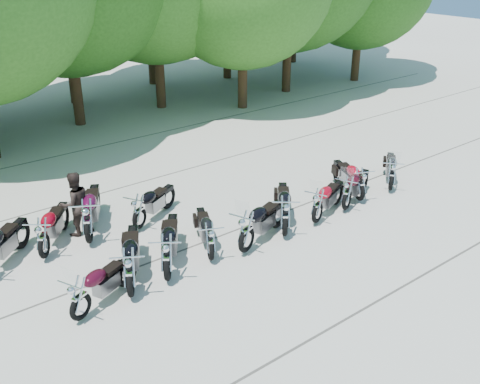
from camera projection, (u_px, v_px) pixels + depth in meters
ground at (277, 250)px, 14.25m from camera, size 90.00×90.00×0.00m
motorcycle_0 at (79, 297)px, 11.40m from camera, size 2.15×1.41×1.17m
motorcycle_1 at (129, 271)px, 12.11m from camera, size 1.88×2.44×1.36m
motorcycle_2 at (167, 256)px, 12.70m from camera, size 2.00×2.35×1.35m
motorcycle_3 at (210, 240)px, 13.54m from camera, size 1.48×2.12×1.16m
motorcycle_4 at (246, 230)px, 13.84m from camera, size 2.43×1.46×1.32m
motorcycle_5 at (285, 215)px, 14.62m from camera, size 2.05×2.24×1.32m
motorcycle_6 at (318, 205)px, 15.31m from camera, size 2.18×1.36×1.18m
motorcycle_7 at (347, 192)px, 16.04m from camera, size 2.22×1.43×1.21m
motorcycle_8 at (360, 183)px, 16.62m from camera, size 1.47×2.23×1.21m
motorcycle_9 at (392, 174)px, 17.30m from camera, size 2.03×1.82×1.19m
motorcycle_11 at (43, 237)px, 13.61m from camera, size 1.90×2.15×1.25m
motorcycle_12 at (88, 220)px, 14.24m from camera, size 1.94×2.55×1.42m
motorcycle_13 at (139, 211)px, 15.00m from camera, size 2.14×1.53×1.18m
rider_1 at (75, 204)px, 14.71m from camera, size 0.89×0.71×1.76m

